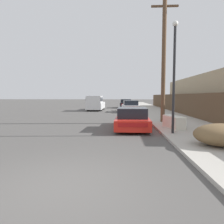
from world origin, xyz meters
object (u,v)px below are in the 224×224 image
at_px(discarded_fridge, 174,122).
at_px(pickup_truck, 95,103).
at_px(car_parked_far, 126,104).
at_px(brush_pile, 222,135).
at_px(street_lamp, 174,70).
at_px(parked_sports_car_red, 132,119).
at_px(utility_pole, 164,57).
at_px(car_parked_mid, 130,106).

distance_m(discarded_fridge, pickup_truck, 16.19).
xyz_separation_m(car_parked_far, brush_pile, (3.00, -24.85, -0.13)).
bearing_deg(street_lamp, parked_sports_car_red, 132.92).
relative_size(parked_sports_car_red, pickup_truck, 0.84).
xyz_separation_m(pickup_truck, street_lamp, (5.92, -16.47, 2.18)).
bearing_deg(car_parked_far, brush_pile, -83.52).
bearing_deg(car_parked_far, parked_sports_car_red, -90.43).
bearing_deg(parked_sports_car_red, discarded_fridge, -8.30).
height_order(parked_sports_car_red, pickup_truck, pickup_truck).
xyz_separation_m(car_parked_far, pickup_truck, (-4.07, -6.00, 0.30)).
bearing_deg(street_lamp, utility_pole, 84.92).
height_order(street_lamp, brush_pile, street_lamp).
distance_m(street_lamp, brush_pile, 3.71).
xyz_separation_m(discarded_fridge, car_parked_mid, (-1.88, 12.76, 0.19)).
height_order(car_parked_far, pickup_truck, pickup_truck).
bearing_deg(discarded_fridge, car_parked_far, 85.69).
xyz_separation_m(pickup_truck, brush_pile, (7.07, -18.84, -0.42)).
distance_m(parked_sports_car_red, street_lamp, 3.73).
distance_m(pickup_truck, street_lamp, 17.63).
bearing_deg(utility_pole, brush_pile, -83.50).
bearing_deg(discarded_fridge, utility_pole, 80.61).
bearing_deg(pickup_truck, utility_pole, 117.95).
relative_size(discarded_fridge, car_parked_mid, 0.41).
relative_size(discarded_fridge, brush_pile, 0.90).
bearing_deg(car_parked_mid, car_parked_far, 89.61).
relative_size(discarded_fridge, street_lamp, 0.35).
relative_size(car_parked_mid, brush_pile, 2.20).
relative_size(car_parked_mid, car_parked_far, 1.07).
bearing_deg(parked_sports_car_red, street_lamp, -45.31).
bearing_deg(brush_pile, street_lamp, 115.89).
xyz_separation_m(parked_sports_car_red, street_lamp, (1.85, -1.99, 2.56)).
bearing_deg(brush_pile, car_parked_far, 96.89).
bearing_deg(utility_pole, discarded_fridge, -88.82).
bearing_deg(car_parked_mid, pickup_truck, 151.37).
xyz_separation_m(pickup_truck, utility_pole, (6.30, -12.12, 3.61)).
distance_m(discarded_fridge, car_parked_mid, 12.90).
xyz_separation_m(parked_sports_car_red, car_parked_mid, (0.42, 12.35, 0.08)).
height_order(discarded_fridge, utility_pole, utility_pole).
height_order(discarded_fridge, pickup_truck, pickup_truck).
relative_size(pickup_truck, brush_pile, 2.71).
relative_size(utility_pole, brush_pile, 4.31).
height_order(parked_sports_car_red, brush_pile, parked_sports_car_red).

